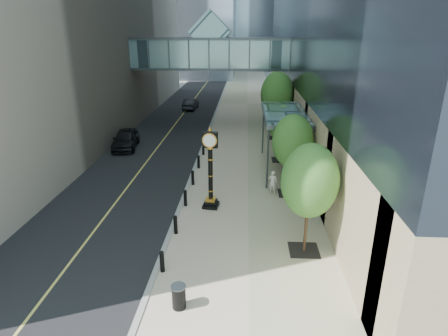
% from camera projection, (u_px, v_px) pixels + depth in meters
% --- Properties ---
extents(ground, '(320.00, 320.00, 0.00)m').
position_uv_depth(ground, '(224.00, 290.00, 15.03)').
color(ground, gray).
rests_on(ground, ground).
extents(road, '(8.00, 180.00, 0.02)m').
position_uv_depth(road, '(191.00, 103.00, 52.84)').
color(road, black).
rests_on(road, ground).
extents(sidewalk, '(8.00, 180.00, 0.06)m').
position_uv_depth(sidewalk, '(248.00, 104.00, 52.40)').
color(sidewalk, '#B9A88E').
rests_on(sidewalk, ground).
extents(curb, '(0.25, 180.00, 0.07)m').
position_uv_depth(curb, '(219.00, 104.00, 52.61)').
color(curb, gray).
rests_on(curb, ground).
extents(skywalk, '(17.00, 4.20, 5.80)m').
position_uv_depth(skywalk, '(211.00, 51.00, 38.71)').
color(skywalk, slate).
rests_on(skywalk, ground).
extents(entrance_canopy, '(3.00, 8.00, 4.38)m').
position_uv_depth(entrance_canopy, '(284.00, 114.00, 26.48)').
color(entrance_canopy, '#383F44').
rests_on(entrance_canopy, ground).
extents(bollard_row, '(0.20, 16.20, 0.90)m').
position_uv_depth(bollard_row, '(189.00, 188.00, 23.42)').
color(bollard_row, black).
rests_on(bollard_row, sidewalk).
extents(street_trees, '(3.03, 28.47, 6.23)m').
position_uv_depth(street_trees, '(283.00, 114.00, 29.01)').
color(street_trees, black).
rests_on(street_trees, sidewalk).
extents(street_clock, '(0.99, 0.99, 4.72)m').
position_uv_depth(street_clock, '(210.00, 174.00, 21.25)').
color(street_clock, black).
rests_on(street_clock, sidewalk).
extents(trash_bin, '(0.57, 0.57, 0.90)m').
position_uv_depth(trash_bin, '(179.00, 297.00, 13.86)').
color(trash_bin, black).
rests_on(trash_bin, sidewalk).
extents(pedestrian, '(0.65, 0.51, 1.56)m').
position_uv_depth(pedestrian, '(273.00, 182.00, 23.40)').
color(pedestrian, beige).
rests_on(pedestrian, sidewalk).
extents(car_near, '(2.53, 5.00, 1.63)m').
position_uv_depth(car_near, '(126.00, 139.00, 32.73)').
color(car_near, black).
rests_on(car_near, road).
extents(car_far, '(1.71, 4.24, 1.37)m').
position_uv_depth(car_far, '(191.00, 104.00, 48.84)').
color(car_far, black).
rests_on(car_far, road).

